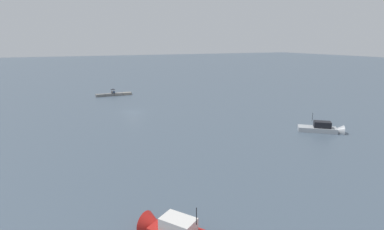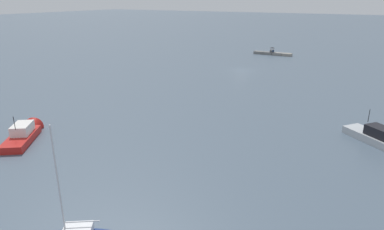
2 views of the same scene
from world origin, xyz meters
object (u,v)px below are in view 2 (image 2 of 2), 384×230
person_seated_grey_right (271,51)px  motorboat_red_near (25,134)px  person_seated_blue_left (273,51)px  motorboat_grey_mid (383,141)px  umbrella_open_black (272,48)px

person_seated_grey_right → motorboat_red_near: motorboat_red_near is taller
person_seated_blue_left → motorboat_red_near: 63.67m
motorboat_red_near → motorboat_grey_mid: bearing=-9.1°
person_seated_blue_left → motorboat_grey_mid: (-24.59, 47.78, -0.49)m
person_seated_grey_right → umbrella_open_black: 0.91m
person_seated_grey_right → umbrella_open_black: (-0.28, -0.11, 0.86)m
motorboat_grey_mid → motorboat_red_near: bearing=-25.1°
person_seated_blue_left → umbrella_open_black: bearing=-6.8°
person_seated_blue_left → umbrella_open_black: (0.28, -0.03, 0.86)m
person_seated_blue_left → motorboat_red_near: bearing=83.6°
umbrella_open_black → motorboat_red_near: size_ratio=0.19×
motorboat_grey_mid → person_seated_grey_right: bearing=-113.3°
person_seated_grey_right → person_seated_blue_left: bearing=-172.2°
person_seated_grey_right → motorboat_grey_mid: bearing=117.9°
person_seated_grey_right → umbrella_open_black: size_ratio=0.57×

